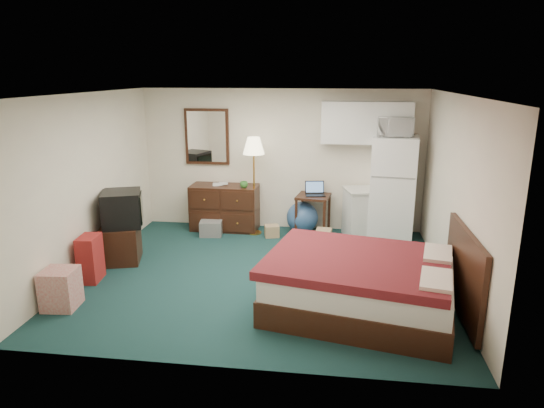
# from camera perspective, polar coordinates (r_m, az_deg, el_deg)

# --- Properties ---
(floor) EXTENTS (5.00, 4.50, 0.01)m
(floor) POSITION_cam_1_polar(r_m,az_deg,el_deg) (6.92, -1.04, -8.33)
(floor) COLOR #112D30
(floor) RESTS_ON ground
(ceiling) EXTENTS (5.00, 4.50, 0.01)m
(ceiling) POSITION_cam_1_polar(r_m,az_deg,el_deg) (6.35, -1.15, 12.83)
(ceiling) COLOR silver
(ceiling) RESTS_ON walls
(walls) EXTENTS (5.01, 4.51, 2.50)m
(walls) POSITION_cam_1_polar(r_m,az_deg,el_deg) (6.52, -1.10, 1.79)
(walls) COLOR silver
(walls) RESTS_ON floor
(mirror) EXTENTS (0.80, 0.06, 1.00)m
(mirror) POSITION_cam_1_polar(r_m,az_deg,el_deg) (8.87, -7.65, 7.86)
(mirror) COLOR white
(mirror) RESTS_ON walls
(upper_cabinets) EXTENTS (1.50, 0.35, 0.70)m
(upper_cabinets) POSITION_cam_1_polar(r_m,az_deg,el_deg) (8.40, 11.04, 9.38)
(upper_cabinets) COLOR white
(upper_cabinets) RESTS_ON walls
(headboard) EXTENTS (0.06, 1.56, 1.00)m
(headboard) POSITION_cam_1_polar(r_m,az_deg,el_deg) (6.00, 21.67, -7.59)
(headboard) COLOR black
(headboard) RESTS_ON walls
(dresser) EXTENTS (1.20, 0.56, 0.82)m
(dresser) POSITION_cam_1_polar(r_m,az_deg,el_deg) (8.80, -5.57, -0.39)
(dresser) COLOR black
(dresser) RESTS_ON floor
(floor_lamp) EXTENTS (0.44, 0.44, 1.71)m
(floor_lamp) POSITION_cam_1_polar(r_m,az_deg,el_deg) (8.41, -2.12, 2.09)
(floor_lamp) COLOR gold
(floor_lamp) RESTS_ON floor
(desk) EXTENTS (0.63, 0.63, 0.70)m
(desk) POSITION_cam_1_polar(r_m,az_deg,el_deg) (8.55, 4.83, -1.24)
(desk) COLOR black
(desk) RESTS_ON floor
(exercise_ball) EXTENTS (0.57, 0.57, 0.56)m
(exercise_ball) POSITION_cam_1_polar(r_m,az_deg,el_deg) (8.61, 3.58, -1.59)
(exercise_ball) COLOR #2D4F82
(exercise_ball) RESTS_ON floor
(kitchen_counter) EXTENTS (0.87, 0.74, 0.82)m
(kitchen_counter) POSITION_cam_1_polar(r_m,az_deg,el_deg) (8.51, 11.19, -1.13)
(kitchen_counter) COLOR white
(kitchen_counter) RESTS_ON floor
(fridge) EXTENTS (0.82, 0.82, 1.76)m
(fridge) POSITION_cam_1_polar(r_m,az_deg,el_deg) (8.42, 14.04, 1.81)
(fridge) COLOR white
(fridge) RESTS_ON floor
(bed) EXTENTS (2.38, 2.02, 0.67)m
(bed) POSITION_cam_1_polar(r_m,az_deg,el_deg) (5.90, 10.35, -9.36)
(bed) COLOR #481116
(bed) RESTS_ON floor
(tv_stand) EXTENTS (0.69, 0.72, 0.55)m
(tv_stand) POSITION_cam_1_polar(r_m,az_deg,el_deg) (7.65, -17.38, -4.50)
(tv_stand) COLOR black
(tv_stand) RESTS_ON floor
(suitcase) EXTENTS (0.28, 0.41, 0.63)m
(suitcase) POSITION_cam_1_polar(r_m,az_deg,el_deg) (7.08, -20.60, -6.02)
(suitcase) COLOR maroon
(suitcase) RESTS_ON floor
(retail_box) EXTENTS (0.42, 0.42, 0.49)m
(retail_box) POSITION_cam_1_polar(r_m,az_deg,el_deg) (6.46, -23.61, -9.12)
(retail_box) COLOR beige
(retail_box) RESTS_ON floor
(file_bin) EXTENTS (0.41, 0.33, 0.26)m
(file_bin) POSITION_cam_1_polar(r_m,az_deg,el_deg) (8.54, -7.19, -2.87)
(file_bin) COLOR slate
(file_bin) RESTS_ON floor
(cardboard_box_a) EXTENTS (0.29, 0.26, 0.20)m
(cardboard_box_a) POSITION_cam_1_polar(r_m,az_deg,el_deg) (8.43, -0.02, -3.19)
(cardboard_box_a) COLOR #896D52
(cardboard_box_a) RESTS_ON floor
(cardboard_box_b) EXTENTS (0.27, 0.31, 0.29)m
(cardboard_box_b) POSITION_cam_1_polar(r_m,az_deg,el_deg) (7.99, 6.08, -4.01)
(cardboard_box_b) COLOR #896D52
(cardboard_box_b) RESTS_ON floor
(laptop) EXTENTS (0.37, 0.32, 0.23)m
(laptop) POSITION_cam_1_polar(r_m,az_deg,el_deg) (8.42, 5.12, 1.76)
(laptop) COLOR black
(laptop) RESTS_ON desk
(crt_tv) EXTENTS (0.74, 0.77, 0.52)m
(crt_tv) POSITION_cam_1_polar(r_m,az_deg,el_deg) (7.53, -17.26, -0.52)
(crt_tv) COLOR black
(crt_tv) RESTS_ON tv_stand
(microwave) EXTENTS (0.57, 0.32, 0.39)m
(microwave) POSITION_cam_1_polar(r_m,az_deg,el_deg) (8.24, 14.28, 9.07)
(microwave) COLOR white
(microwave) RESTS_ON fridge
(book_a) EXTENTS (0.17, 0.06, 0.23)m
(book_a) POSITION_cam_1_polar(r_m,az_deg,el_deg) (8.72, -7.01, 2.98)
(book_a) COLOR #896D52
(book_a) RESTS_ON dresser
(book_b) EXTENTS (0.16, 0.06, 0.21)m
(book_b) POSITION_cam_1_polar(r_m,az_deg,el_deg) (8.77, -6.26, 3.00)
(book_b) COLOR #896D52
(book_b) RESTS_ON dresser
(mug) EXTENTS (0.14, 0.12, 0.14)m
(mug) POSITION_cam_1_polar(r_m,az_deg,el_deg) (8.48, -3.33, 2.38)
(mug) COLOR #397E2F
(mug) RESTS_ON dresser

